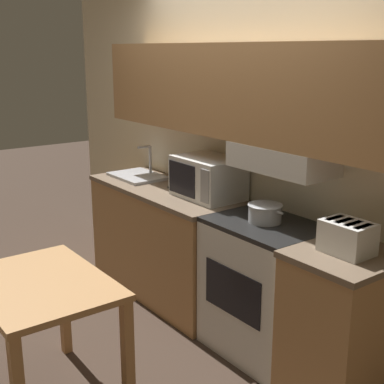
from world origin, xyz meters
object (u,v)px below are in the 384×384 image
(sink_basin, at_px, (138,175))
(paper_towel_roll, at_px, (175,173))
(cooking_pot, at_px, (265,212))
(stove_range, at_px, (264,288))
(toaster, at_px, (347,237))
(microwave, at_px, (208,178))
(dining_table, at_px, (42,302))

(sink_basin, height_order, paper_towel_roll, sink_basin)
(cooking_pot, bearing_deg, stove_range, -17.52)
(toaster, relative_size, sink_basin, 0.56)
(stove_range, xyz_separation_m, cooking_pot, (-0.02, 0.01, 0.51))
(cooking_pot, xyz_separation_m, paper_towel_roll, (-1.06, 0.05, 0.06))
(stove_range, relative_size, toaster, 3.29)
(microwave, distance_m, paper_towel_roll, 0.39)
(sink_basin, bearing_deg, toaster, -0.21)
(paper_towel_roll, bearing_deg, sink_basin, -172.30)
(cooking_pot, height_order, microwave, microwave)
(toaster, xyz_separation_m, paper_towel_roll, (-1.71, 0.07, 0.03))
(sink_basin, xyz_separation_m, dining_table, (1.20, -1.34, -0.30))
(cooking_pot, distance_m, dining_table, 1.44)
(toaster, height_order, sink_basin, sink_basin)
(stove_range, bearing_deg, sink_basin, -179.64)
(stove_range, distance_m, microwave, 0.92)
(toaster, bearing_deg, paper_towel_roll, 177.60)
(toaster, height_order, dining_table, toaster)
(microwave, relative_size, dining_table, 0.56)
(cooking_pot, height_order, toaster, toaster)
(toaster, bearing_deg, stove_range, 178.37)
(stove_range, height_order, paper_towel_roll, paper_towel_roll)
(paper_towel_roll, distance_m, dining_table, 1.64)
(stove_range, height_order, toaster, toaster)
(cooking_pot, xyz_separation_m, dining_table, (-0.33, -1.36, -0.35))
(stove_range, xyz_separation_m, dining_table, (-0.35, -1.35, 0.17))
(microwave, distance_m, dining_table, 1.53)
(microwave, relative_size, paper_towel_roll, 2.11)
(microwave, height_order, toaster, microwave)
(toaster, xyz_separation_m, sink_basin, (-2.18, 0.01, -0.07))
(stove_range, bearing_deg, microwave, 173.71)
(dining_table, bearing_deg, stove_range, 75.38)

